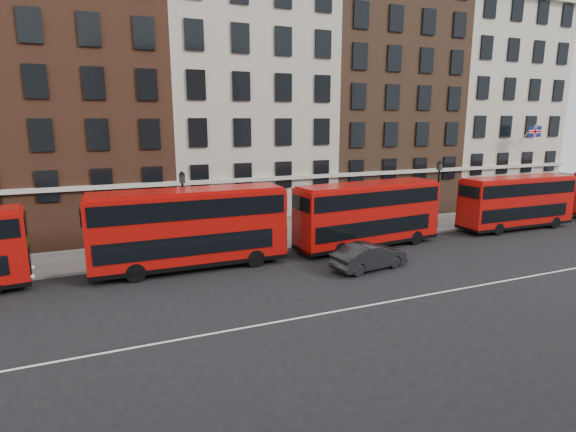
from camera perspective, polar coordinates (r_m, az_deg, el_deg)
name	(u,v)px	position (r m, az deg, el deg)	size (l,w,h in m)	color
ground	(350,290)	(23.32, 7.84, -9.34)	(120.00, 120.00, 0.00)	black
pavement	(276,240)	(32.32, -1.57, -3.02)	(80.00, 5.00, 0.15)	gray
kerb	(289,249)	(30.08, 0.14, -4.15)	(80.00, 0.30, 0.16)	gray
road_centre_line	(371,305)	(21.75, 10.54, -11.04)	(70.00, 0.12, 0.01)	white
building_terrace	(239,99)	(38.17, -6.22, 14.61)	(64.00, 11.95, 22.00)	beige
bus_b	(189,227)	(26.30, -12.48, -1.36)	(11.09, 2.71, 4.66)	#AF0C08
bus_c	(368,213)	(30.66, 10.10, 0.35)	(10.66, 3.51, 4.40)	#AF0C08
bus_d	(516,201)	(39.68, 27.00, 1.69)	(10.00, 2.46, 4.19)	#AF0C08
car_front	(369,256)	(26.48, 10.28, -5.04)	(1.64, 4.69, 1.55)	black
lamp_post_left	(184,209)	(28.55, -13.12, 0.84)	(0.44, 0.44, 5.33)	black
lamp_post_right	(438,191)	(36.93, 18.50, 3.01)	(0.44, 0.44, 5.33)	black
traffic_light	(568,190)	(47.05, 31.97, 2.83)	(0.25, 0.45, 3.27)	black
iron_railings	(265,225)	(34.19, -2.90, -1.21)	(6.60, 0.06, 1.00)	black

